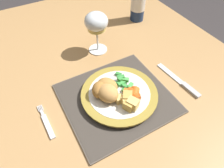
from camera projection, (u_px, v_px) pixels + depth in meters
name	position (u px, v px, depth m)	size (l,w,h in m)	color
ground_plane	(91.00, 147.00, 1.29)	(6.00, 6.00, 0.00)	#383333
dining_table	(79.00, 78.00, 0.80)	(1.14, 1.07, 0.74)	#AD7F4C
placemat	(117.00, 98.00, 0.62)	(0.32, 0.30, 0.01)	brown
dinner_plate	(119.00, 94.00, 0.62)	(0.24, 0.24, 0.02)	silver
breaded_croquettes	(106.00, 89.00, 0.59)	(0.10, 0.11, 0.05)	tan
green_beans_pile	(123.00, 82.00, 0.63)	(0.05, 0.10, 0.02)	green
glazed_carrots	(133.00, 94.00, 0.59)	(0.05, 0.06, 0.02)	orange
fork	(47.00, 124.00, 0.56)	(0.02, 0.12, 0.01)	silver
table_knife	(181.00, 83.00, 0.67)	(0.03, 0.19, 0.01)	silver
wine_glass	(96.00, 24.00, 0.70)	(0.08, 0.08, 0.16)	silver
roast_potatoes	(128.00, 101.00, 0.57)	(0.05, 0.07, 0.03)	#E5BC66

